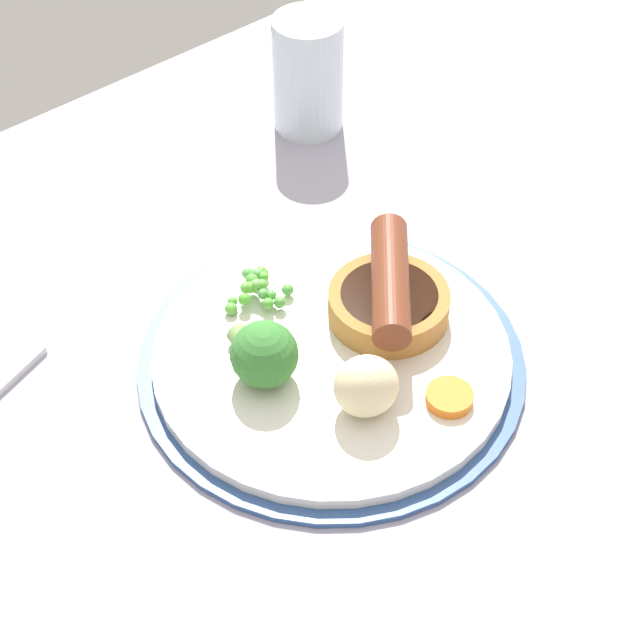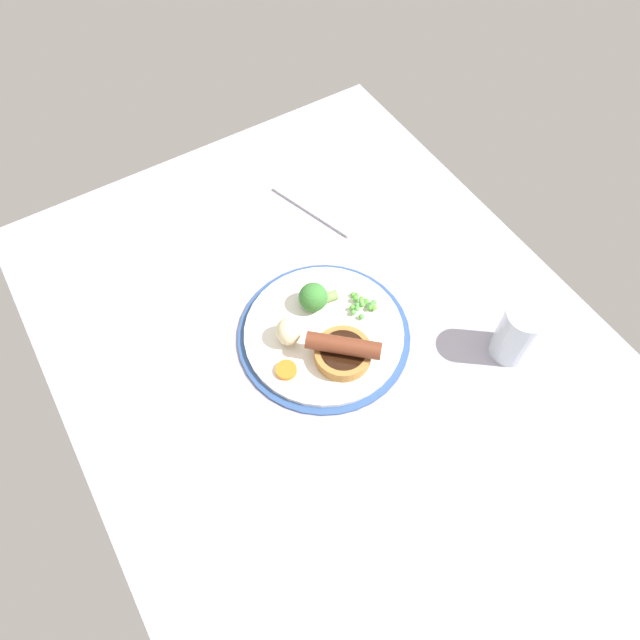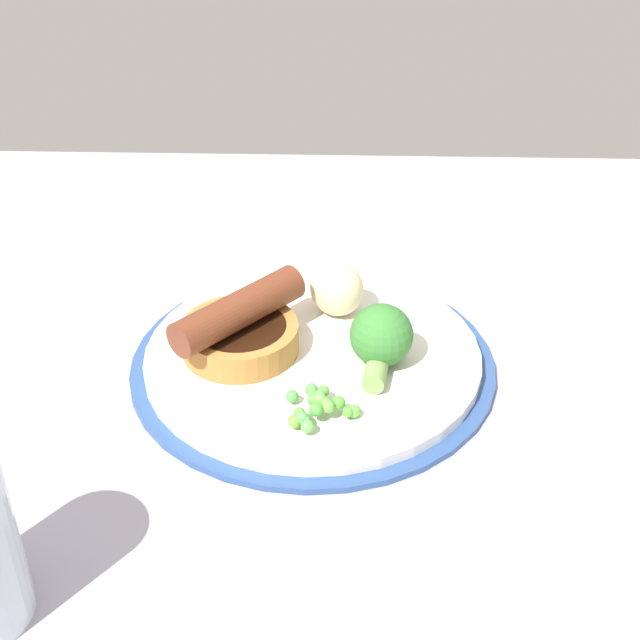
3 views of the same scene
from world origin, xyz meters
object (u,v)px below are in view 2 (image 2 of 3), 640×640
dinner_plate (324,334)px  pea_pile (363,304)px  drinking_glass (518,333)px  broccoli_floret_near (314,297)px  fork (312,210)px  carrot_slice_0 (286,370)px  sausage_pudding (344,349)px  potato_chunk_0 (289,331)px

dinner_plate → pea_pile: size_ratio=5.28×
pea_pile → drinking_glass: (-17.91, -15.45, 2.89)cm
broccoli_floret_near → fork: 21.68cm
carrot_slice_0 → drinking_glass: size_ratio=0.31×
carrot_slice_0 → sausage_pudding: bearing=-103.6°
sausage_pudding → fork: sausage_pudding is taller
pea_pile → carrot_slice_0: (-3.54, 16.18, -0.52)cm
sausage_pudding → broccoli_floret_near: 10.17cm
broccoli_floret_near → potato_chunk_0: 7.39cm
potato_chunk_0 → drinking_glass: (-19.05, -28.42, 1.56)cm
potato_chunk_0 → drinking_glass: bearing=-123.8°
potato_chunk_0 → fork: (21.81, -17.40, -3.34)cm
sausage_pudding → potato_chunk_0: 8.88cm
broccoli_floret_near → potato_chunk_0: bearing=35.9°
sausage_pudding → pea_pile: bearing=80.0°
potato_chunk_0 → pea_pile: bearing=-95.0°
carrot_slice_0 → fork: size_ratio=0.18×
sausage_pudding → broccoli_floret_near: size_ratio=1.56×
broccoli_floret_near → drinking_glass: drinking_glass is taller
dinner_plate → drinking_glass: size_ratio=2.62×
sausage_pudding → drinking_glass: size_ratio=0.97×
potato_chunk_0 → dinner_plate: bearing=-107.5°
pea_pile → drinking_glass: size_ratio=0.50×
drinking_glass → dinner_plate: bearing=53.0°
carrot_slice_0 → fork: bearing=-37.9°
sausage_pudding → carrot_slice_0: bearing=-151.6°
sausage_pudding → broccoli_floret_near: (10.12, -0.94, 0.32)cm
sausage_pudding → carrot_slice_0: (2.15, 8.87, -1.51)cm
carrot_slice_0 → potato_chunk_0: bearing=-34.4°
broccoli_floret_near → carrot_slice_0: 12.78cm
potato_chunk_0 → fork: potato_chunk_0 is taller
dinner_plate → carrot_slice_0: carrot_slice_0 is taller
broccoli_floret_near → potato_chunk_0: size_ratio=1.44×
broccoli_floret_near → carrot_slice_0: size_ratio=2.02×
pea_pile → broccoli_floret_near: 7.87cm
dinner_plate → carrot_slice_0: size_ratio=8.52×
broccoli_floret_near → potato_chunk_0: broccoli_floret_near is taller
pea_pile → fork: (22.95, -4.43, -2.01)cm
broccoli_floret_near → pea_pile: bearing=154.5°
broccoli_floret_near → drinking_glass: bearing=143.7°
dinner_plate → broccoli_floret_near: (4.98, -1.28, 3.06)cm
sausage_pudding → pea_pile: (5.69, -7.31, -0.99)cm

